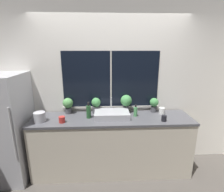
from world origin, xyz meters
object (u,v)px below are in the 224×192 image
refrigerator (6,128)px  potted_plant_center_right (126,102)px  soap_bottle (136,111)px  sink (112,114)px  potted_plant_far_right (154,104)px  mug_black (164,118)px  bottle_tall (89,111)px  kettle (40,117)px  potted_plant_center_left (96,105)px  potted_plant_far_left (68,104)px  mug_white (162,111)px  mug_red (62,120)px

refrigerator → potted_plant_center_right: bearing=7.7°
potted_plant_center_right → soap_bottle: bearing=-54.5°
sink → potted_plant_far_right: size_ratio=2.22×
mug_black → bottle_tall: bearing=171.0°
potted_plant_far_right → kettle: bearing=-170.0°
potted_plant_center_left → mug_black: (1.01, -0.39, -0.10)m
potted_plant_far_left → mug_white: 1.54m
refrigerator → potted_plant_center_left: refrigerator is taller
potted_plant_far_right → mug_red: potted_plant_far_right is taller
potted_plant_center_right → kettle: (-1.31, -0.31, -0.11)m
potted_plant_far_left → bottle_tall: (0.35, -0.21, -0.05)m
soap_bottle → kettle: bearing=-174.7°
potted_plant_far_left → bottle_tall: 0.41m
potted_plant_center_left → potted_plant_far_right: potted_plant_center_left is taller
mug_black → kettle: (-1.83, 0.08, 0.03)m
mug_black → refrigerator: bearing=176.6°
refrigerator → soap_bottle: 2.00m
potted_plant_far_left → potted_plant_center_right: bearing=0.0°
potted_plant_far_left → kettle: 0.48m
sink → kettle: 1.08m
kettle → mug_black: bearing=-2.4°
potted_plant_far_right → potted_plant_far_left: bearing=-180.0°
mug_white → refrigerator: bearing=-176.5°
refrigerator → sink: (1.62, 0.07, 0.17)m
bottle_tall → mug_white: (1.19, 0.11, -0.05)m
refrigerator → potted_plant_far_right: size_ratio=6.72×
potted_plant_center_right → sink: bearing=-143.1°
potted_plant_far_left → mug_white: size_ratio=2.51×
refrigerator → mug_black: 2.39m
potted_plant_far_left → potted_plant_center_left: 0.46m
potted_plant_center_left → kettle: bearing=-159.0°
potted_plant_far_left → kettle: size_ratio=1.57×
mug_white → soap_bottle: bearing=-170.1°
kettle → bottle_tall: bearing=8.1°
potted_plant_far_left → potted_plant_center_right: size_ratio=0.87×
potted_plant_far_left → potted_plant_center_right: 0.96m
potted_plant_far_right → mug_black: 0.41m
soap_bottle → mug_white: 0.46m
sink → bottle_tall: (-0.36, -0.03, 0.06)m
bottle_tall → sink: bearing=4.6°
potted_plant_far_left → soap_bottle: (1.09, -0.18, -0.08)m
bottle_tall → mug_black: size_ratio=2.88×
potted_plant_far_left → mug_red: (-0.02, -0.37, -0.11)m
soap_bottle → potted_plant_center_right: bearing=125.5°
mug_white → potted_plant_far_right: bearing=137.2°
mug_red → potted_plant_center_right: bearing=20.5°
sink → potted_plant_center_right: bearing=36.9°
potted_plant_far_left → potted_plant_far_right: (1.43, 0.00, -0.01)m
refrigerator → kettle: 0.58m
refrigerator → soap_bottle: size_ratio=8.54×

